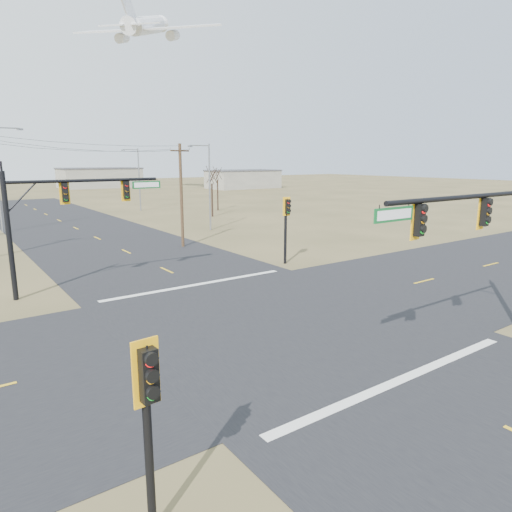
# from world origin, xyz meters

# --- Properties ---
(ground) EXTENTS (320.00, 320.00, 0.00)m
(ground) POSITION_xyz_m (0.00, 0.00, 0.00)
(ground) COLOR brown
(ground) RESTS_ON ground
(road_ew) EXTENTS (160.00, 14.00, 0.02)m
(road_ew) POSITION_xyz_m (0.00, 0.00, 0.01)
(road_ew) COLOR black
(road_ew) RESTS_ON ground
(road_ns) EXTENTS (14.00, 160.00, 0.02)m
(road_ns) POSITION_xyz_m (0.00, 0.00, 0.01)
(road_ns) COLOR black
(road_ns) RESTS_ON ground
(stop_bar_near) EXTENTS (12.00, 0.40, 0.01)m
(stop_bar_near) POSITION_xyz_m (0.00, -7.50, 0.03)
(stop_bar_near) COLOR silver
(stop_bar_near) RESTS_ON road_ns
(stop_bar_far) EXTENTS (12.00, 0.40, 0.01)m
(stop_bar_far) POSITION_xyz_m (0.00, 7.50, 0.03)
(stop_bar_far) COLOR silver
(stop_bar_far) RESTS_ON road_ns
(mast_arm_near) EXTENTS (10.34, 0.46, 6.80)m
(mast_arm_near) POSITION_xyz_m (4.47, -7.50, 4.96)
(mast_arm_near) COLOR black
(mast_arm_near) RESTS_ON ground
(mast_arm_far) EXTENTS (8.84, 0.41, 6.93)m
(mast_arm_far) POSITION_xyz_m (-6.51, 10.58, 5.01)
(mast_arm_far) COLOR black
(mast_arm_far) RESTS_ON ground
(pedestal_signal_ne) EXTENTS (0.65, 0.58, 4.91)m
(pedestal_signal_ne) POSITION_xyz_m (8.03, 8.86, 3.50)
(pedestal_signal_ne) COLOR black
(pedestal_signal_ne) RESTS_ON ground
(pedestal_signal_sw) EXTENTS (0.59, 0.51, 4.27)m
(pedestal_signal_sw) POSITION_xyz_m (-9.71, -8.86, 3.14)
(pedestal_signal_sw) COLOR black
(pedestal_signal_sw) RESTS_ON ground
(utility_pole_near) EXTENTS (2.06, 0.88, 8.82)m
(utility_pole_near) POSITION_xyz_m (4.87, 19.32, 4.60)
(utility_pole_near) COLOR #4B3820
(utility_pole_near) RESTS_ON ground
(streetlight_a) EXTENTS (2.55, 0.38, 9.11)m
(streetlight_a) POSITION_xyz_m (11.48, 26.40, 5.11)
(streetlight_a) COLOR gray
(streetlight_a) RESTS_ON ground
(streetlight_b) EXTENTS (2.54, 0.33, 9.09)m
(streetlight_b) POSITION_xyz_m (12.42, 49.01, 5.10)
(streetlight_b) COLOR gray
(streetlight_b) RESTS_ON ground
(bare_tree_c) EXTENTS (3.62, 3.62, 7.02)m
(bare_tree_c) POSITION_xyz_m (17.74, 36.51, 5.51)
(bare_tree_c) COLOR black
(bare_tree_c) RESTS_ON ground
(bare_tree_d) EXTENTS (3.06, 3.06, 6.88)m
(bare_tree_d) POSITION_xyz_m (22.21, 42.63, 5.54)
(bare_tree_d) COLOR black
(bare_tree_d) RESTS_ON ground
(warehouse_mid) EXTENTS (20.00, 12.00, 5.00)m
(warehouse_mid) POSITION_xyz_m (25.00, 110.00, 2.50)
(warehouse_mid) COLOR #9D9A8B
(warehouse_mid) RESTS_ON ground
(warehouse_right) EXTENTS (18.00, 10.00, 4.50)m
(warehouse_right) POSITION_xyz_m (55.00, 85.00, 2.25)
(warehouse_right) COLOR #9D9A8B
(warehouse_right) RESTS_ON ground
(jet_airliner) EXTENTS (29.02, 28.99, 14.17)m
(jet_airliner) POSITION_xyz_m (26.45, 76.65, 33.68)
(jet_airliner) COLOR white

